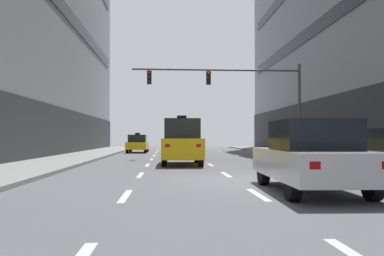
{
  "coord_description": "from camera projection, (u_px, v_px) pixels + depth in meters",
  "views": [
    {
      "loc": [
        -2.09,
        -12.03,
        1.31
      ],
      "look_at": [
        -0.27,
        16.99,
        2.02
      ],
      "focal_mm": 37.16,
      "sensor_mm": 36.0,
      "label": 1
    }
  ],
  "objects": [
    {
      "name": "lane_stripe_l1_s8",
      "position": [
        156.0,
        153.0,
        33.87
      ],
      "size": [
        0.16,
        2.0,
        0.01
      ],
      "primitive_type": "cube",
      "color": "silver",
      "rests_on": "ground"
    },
    {
      "name": "lane_stripe_l1_s4",
      "position": [
        140.0,
        175.0,
        13.91
      ],
      "size": [
        0.16,
        2.0,
        0.01
      ],
      "primitive_type": "cube",
      "color": "silver",
      "rests_on": "ground"
    },
    {
      "name": "lane_stripe_l3_s4",
      "position": [
        309.0,
        174.0,
        14.29
      ],
      "size": [
        0.16,
        2.0,
        0.01
      ],
      "primitive_type": "cube",
      "color": "silver",
      "rests_on": "ground"
    },
    {
      "name": "lane_stripe_l1_s9",
      "position": [
        158.0,
        151.0,
        38.86
      ],
      "size": [
        0.16,
        2.0,
        0.01
      ],
      "primitive_type": "cube",
      "color": "silver",
      "rests_on": "ground"
    },
    {
      "name": "taxi_driving_0",
      "position": [
        182.0,
        142.0,
        19.3
      ],
      "size": [
        1.94,
        4.56,
        2.39
      ],
      "color": "black",
      "rests_on": "ground"
    },
    {
      "name": "lane_stripe_l3_s10",
      "position": [
        213.0,
        149.0,
        44.22
      ],
      "size": [
        0.16,
        2.0,
        0.01
      ],
      "primitive_type": "cube",
      "color": "silver",
      "rests_on": "ground"
    },
    {
      "name": "lane_stripe_l2_s5",
      "position": [
        211.0,
        165.0,
        19.09
      ],
      "size": [
        0.16,
        2.0,
        0.01
      ],
      "primitive_type": "cube",
      "color": "silver",
      "rests_on": "ground"
    },
    {
      "name": "ground_plane",
      "position": [
        236.0,
        181.0,
        12.11
      ],
      "size": [
        120.0,
        120.0,
        0.0
      ],
      "primitive_type": "plane",
      "color": "slate"
    },
    {
      "name": "lane_stripe_l3_s5",
      "position": [
        272.0,
        165.0,
        19.28
      ],
      "size": [
        0.16,
        2.0,
        0.01
      ],
      "primitive_type": "cube",
      "color": "silver",
      "rests_on": "ground"
    },
    {
      "name": "lane_stripe_l1_s6",
      "position": [
        152.0,
        159.0,
        23.89
      ],
      "size": [
        0.16,
        2.0,
        0.01
      ],
      "primitive_type": "cube",
      "color": "silver",
      "rests_on": "ground"
    },
    {
      "name": "lane_stripe_l3_s7",
      "position": [
        236.0,
        155.0,
        29.26
      ],
      "size": [
        0.16,
        2.0,
        0.01
      ],
      "primitive_type": "cube",
      "color": "silver",
      "rests_on": "ground"
    },
    {
      "name": "lane_stripe_l3_s6",
      "position": [
        251.0,
        159.0,
        24.27
      ],
      "size": [
        0.16,
        2.0,
        0.01
      ],
      "primitive_type": "cube",
      "color": "silver",
      "rests_on": "ground"
    },
    {
      "name": "lane_stripe_l1_s5",
      "position": [
        147.0,
        165.0,
        18.9
      ],
      "size": [
        0.16,
        2.0,
        0.01
      ],
      "primitive_type": "cube",
      "color": "silver",
      "rests_on": "ground"
    },
    {
      "name": "lane_stripe_l2_s10",
      "position": [
        186.0,
        149.0,
        44.03
      ],
      "size": [
        0.16,
        2.0,
        0.01
      ],
      "primitive_type": "cube",
      "color": "silver",
      "rests_on": "ground"
    },
    {
      "name": "lane_stripe_l2_s7",
      "position": [
        196.0,
        155.0,
        29.07
      ],
      "size": [
        0.16,
        2.0,
        0.01
      ],
      "primitive_type": "cube",
      "color": "silver",
      "rests_on": "ground"
    },
    {
      "name": "lane_stripe_l1_s10",
      "position": [
        159.0,
        149.0,
        43.85
      ],
      "size": [
        0.16,
        2.0,
        0.01
      ],
      "primitive_type": "cube",
      "color": "silver",
      "rests_on": "ground"
    },
    {
      "name": "lane_stripe_l2_s3",
      "position": [
        258.0,
        195.0,
        9.11
      ],
      "size": [
        0.16,
        2.0,
        0.01
      ],
      "primitive_type": "cube",
      "color": "silver",
      "rests_on": "ground"
    },
    {
      "name": "lane_stripe_l3_s9",
      "position": [
        219.0,
        151.0,
        39.23
      ],
      "size": [
        0.16,
        2.0,
        0.01
      ],
      "primitive_type": "cube",
      "color": "silver",
      "rests_on": "ground"
    },
    {
      "name": "traffic_signal_0",
      "position": [
        239.0,
        88.0,
        25.39
      ],
      "size": [
        10.83,
        0.35,
        5.94
      ],
      "color": "#4C4C51",
      "rests_on": "sidewalk_right"
    },
    {
      "name": "lane_stripe_l2_s6",
      "position": [
        202.0,
        159.0,
        24.08
      ],
      "size": [
        0.16,
        2.0,
        0.01
      ],
      "primitive_type": "cube",
      "color": "silver",
      "rests_on": "ground"
    },
    {
      "name": "lane_stripe_l1_s3",
      "position": [
        125.0,
        196.0,
        8.92
      ],
      "size": [
        0.16,
        2.0,
        0.01
      ],
      "primitive_type": "cube",
      "color": "silver",
      "rests_on": "ground"
    },
    {
      "name": "lane_stripe_l2_s9",
      "position": [
        188.0,
        151.0,
        39.05
      ],
      "size": [
        0.16,
        2.0,
        0.01
      ],
      "primitive_type": "cube",
      "color": "silver",
      "rests_on": "ground"
    },
    {
      "name": "lane_stripe_l2_s8",
      "position": [
        191.0,
        153.0,
        34.06
      ],
      "size": [
        0.16,
        2.0,
        0.01
      ],
      "primitive_type": "cube",
      "color": "silver",
      "rests_on": "ground"
    },
    {
      "name": "taxi_driving_1",
      "position": [
        138.0,
        144.0,
        34.68
      ],
      "size": [
        1.8,
        4.18,
        1.73
      ],
      "color": "black",
      "rests_on": "ground"
    },
    {
      "name": "lane_stripe_l2_s4",
      "position": [
        226.0,
        174.0,
        14.1
      ],
      "size": [
        0.16,
        2.0,
        0.01
      ],
      "primitive_type": "cube",
      "color": "silver",
      "rests_on": "ground"
    },
    {
      "name": "lane_stripe_l1_s7",
      "position": [
        154.0,
        156.0,
        28.88
      ],
      "size": [
        0.16,
        2.0,
        0.01
      ],
      "primitive_type": "cube",
      "color": "silver",
      "rests_on": "ground"
    },
    {
      "name": "lane_stripe_l3_s8",
      "position": [
        226.0,
        153.0,
        34.25
      ],
      "size": [
        0.16,
        2.0,
        0.01
      ],
      "primitive_type": "cube",
      "color": "silver",
      "rests_on": "ground"
    },
    {
      "name": "car_driving_2",
      "position": [
        311.0,
        157.0,
        9.58
      ],
      "size": [
        2.07,
        4.68,
        1.73
      ],
      "color": "black",
      "rests_on": "ground"
    }
  ]
}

